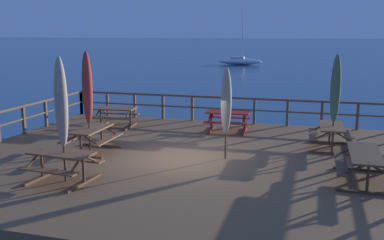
# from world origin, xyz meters

# --- Properties ---
(ground_plane) EXTENTS (600.00, 600.00, 0.00)m
(ground_plane) POSITION_xyz_m (0.00, 0.00, 0.00)
(ground_plane) COLOR navy
(wooden_deck) EXTENTS (13.65, 11.42, 0.71)m
(wooden_deck) POSITION_xyz_m (0.00, 0.00, 0.36)
(wooden_deck) COLOR brown
(wooden_deck) RESTS_ON ground
(railing_waterside_far) EXTENTS (13.45, 0.10, 1.09)m
(railing_waterside_far) POSITION_xyz_m (-0.00, 5.56, 1.44)
(railing_waterside_far) COLOR brown
(railing_waterside_far) RESTS_ON wooden_deck
(picnic_table_front_left) EXTENTS (1.46, 1.80, 0.78)m
(picnic_table_front_left) POSITION_xyz_m (4.30, 2.35, 1.27)
(picnic_table_front_left) COLOR brown
(picnic_table_front_left) RESTS_ON wooden_deck
(picnic_table_back_right) EXTENTS (1.75, 1.54, 0.78)m
(picnic_table_back_right) POSITION_xyz_m (-2.36, -2.89, 1.26)
(picnic_table_back_right) COLOR brown
(picnic_table_back_right) RESTS_ON wooden_deck
(picnic_table_mid_left) EXTENTS (1.42, 1.74, 0.78)m
(picnic_table_mid_left) POSITION_xyz_m (-3.03, -0.15, 1.27)
(picnic_table_mid_left) COLOR brown
(picnic_table_mid_left) RESTS_ON wooden_deck
(picnic_table_mid_centre) EXTENTS (1.40, 2.20, 0.78)m
(picnic_table_mid_centre) POSITION_xyz_m (5.02, -0.80, 1.28)
(picnic_table_mid_centre) COLOR brown
(picnic_table_mid_centre) RESTS_ON wooden_deck
(picnic_table_front_right) EXTENTS (1.72, 1.49, 0.78)m
(picnic_table_front_right) POSITION_xyz_m (0.55, 3.91, 1.26)
(picnic_table_front_right) COLOR maroon
(picnic_table_front_right) RESTS_ON wooden_deck
(picnic_table_mid_right) EXTENTS (1.72, 1.53, 0.78)m
(picnic_table_mid_right) POSITION_xyz_m (-3.96, 3.50, 1.26)
(picnic_table_mid_right) COLOR brown
(picnic_table_mid_right) RESTS_ON wooden_deck
(patio_umbrella_short_mid) EXTENTS (0.32, 0.32, 3.07)m
(patio_umbrella_short_mid) POSITION_xyz_m (4.34, 2.34, 2.67)
(patio_umbrella_short_mid) COLOR #4C3828
(patio_umbrella_short_mid) RESTS_ON wooden_deck
(patio_umbrella_short_front) EXTENTS (0.32, 0.32, 3.18)m
(patio_umbrella_short_front) POSITION_xyz_m (-2.29, -2.87, 2.74)
(patio_umbrella_short_front) COLOR #4C3828
(patio_umbrella_short_front) RESTS_ON wooden_deck
(patio_umbrella_tall_back_left) EXTENTS (0.32, 0.32, 3.18)m
(patio_umbrella_tall_back_left) POSITION_xyz_m (-3.09, -0.15, 2.74)
(patio_umbrella_tall_back_left) COLOR #4C3828
(patio_umbrella_tall_back_left) RESTS_ON wooden_deck
(patio_umbrella_tall_back_right) EXTENTS (0.32, 0.32, 2.74)m
(patio_umbrella_tall_back_right) POSITION_xyz_m (1.22, 0.25, 2.46)
(patio_umbrella_tall_back_right) COLOR #4C3828
(patio_umbrella_tall_back_right) RESTS_ON wooden_deck
(sailboat_distant) EXTENTS (6.03, 1.81, 7.72)m
(sailboat_distant) POSITION_xyz_m (-6.63, 47.92, 0.51)
(sailboat_distant) COLOR silver
(sailboat_distant) RESTS_ON ground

